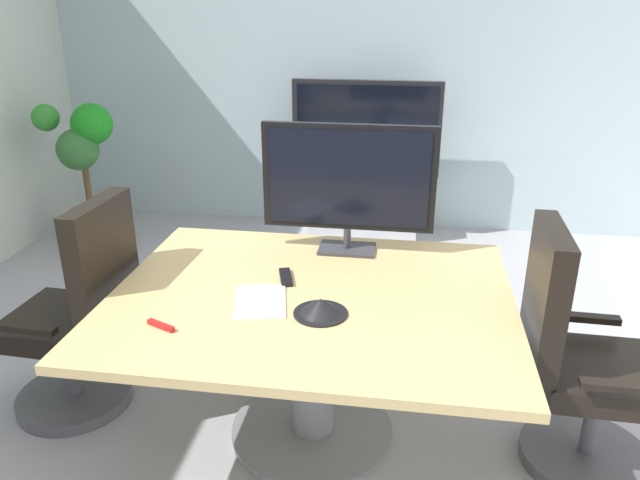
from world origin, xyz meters
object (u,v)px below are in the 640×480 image
object	(u,v)px
office_chair_left	(80,325)
tv_monitor	(348,181)
office_chair_right	(577,373)
potted_plant	(86,161)
conference_phone	(321,307)
remote_control	(286,277)
conference_table	(311,330)
wall_display_unit	(365,186)

from	to	relation	value
office_chair_left	tv_monitor	size ratio (longest dim) A/B	1.30
office_chair_left	tv_monitor	world-z (taller)	tv_monitor
office_chair_right	potted_plant	world-z (taller)	potted_plant
office_chair_left	conference_phone	xyz separation A→B (m)	(1.20, -0.20, 0.31)
office_chair_right	remote_control	xyz separation A→B (m)	(-1.27, 0.14, 0.28)
conference_table	office_chair_left	world-z (taller)	office_chair_left
conference_table	wall_display_unit	bearing A→B (deg)	89.51
wall_display_unit	remote_control	xyz separation A→B (m)	(-0.16, -2.45, 0.30)
office_chair_right	conference_phone	distance (m)	1.12
wall_display_unit	remote_control	bearing A→B (deg)	-93.75
office_chair_right	office_chair_left	bearing A→B (deg)	90.24
conference_table	wall_display_unit	world-z (taller)	wall_display_unit
office_chair_left	remote_control	distance (m)	1.04
conference_table	wall_display_unit	xyz separation A→B (m)	(0.02, 2.57, -0.11)
office_chair_right	tv_monitor	distance (m)	1.32
potted_plant	remote_control	distance (m)	2.77
conference_phone	remote_control	bearing A→B (deg)	124.46
office_chair_left	tv_monitor	distance (m)	1.46
tv_monitor	remote_control	xyz separation A→B (m)	(-0.24, -0.38, -0.35)
remote_control	conference_phone	bearing A→B (deg)	-71.88
tv_monitor	wall_display_unit	distance (m)	2.17
office_chair_left	conference_phone	size ratio (longest dim) A/B	4.95
remote_control	office_chair_left	bearing A→B (deg)	169.06
tv_monitor	wall_display_unit	xyz separation A→B (m)	(-0.08, 2.07, -0.65)
office_chair_left	conference_phone	bearing A→B (deg)	83.06
office_chair_right	conference_phone	bearing A→B (deg)	99.84
potted_plant	conference_phone	world-z (taller)	potted_plant
office_chair_right	tv_monitor	world-z (taller)	tv_monitor
office_chair_right	remote_control	world-z (taller)	office_chair_right
office_chair_right	wall_display_unit	distance (m)	2.81
tv_monitor	conference_phone	xyz separation A→B (m)	(-0.03, -0.68, -0.33)
office_chair_left	tv_monitor	bearing A→B (deg)	113.80
potted_plant	conference_phone	distance (m)	3.13
potted_plant	conference_table	bearing A→B (deg)	-43.35
conference_phone	potted_plant	bearing A→B (deg)	135.24
conference_table	tv_monitor	size ratio (longest dim) A/B	2.04
office_chair_left	conference_phone	world-z (taller)	office_chair_left
office_chair_right	remote_control	bearing A→B (deg)	85.09
conference_table	potted_plant	xyz separation A→B (m)	(-2.15, 2.03, 0.16)
wall_display_unit	office_chair_left	bearing A→B (deg)	-114.41
office_chair_left	remote_control	world-z (taller)	office_chair_left
office_chair_left	potted_plant	distance (m)	2.26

